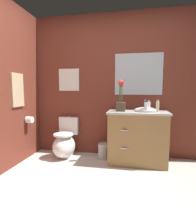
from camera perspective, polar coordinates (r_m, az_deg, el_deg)
ground_plane at (r=2.08m, az=-1.45°, el=-27.64°), size 9.48×9.48×0.00m
wall_back at (r=3.27m, az=8.06°, el=8.04°), size 4.42×0.05×2.50m
toilet at (r=3.32m, az=-10.32°, el=-9.59°), size 0.38×0.59×0.69m
vanity_cabinet at (r=3.03m, az=12.25°, el=-7.50°), size 0.94×0.56×1.02m
flower_vase at (r=2.91m, az=7.18°, el=3.93°), size 0.14×0.14×0.50m
soap_bottle at (r=2.87m, az=14.79°, el=1.58°), size 0.06×0.06×0.18m
lotion_bottle at (r=3.08m, az=15.55°, el=1.78°), size 0.06×0.06×0.17m
hand_wash_bottle at (r=2.94m, az=18.15°, el=1.69°), size 0.05×0.05×0.19m
trash_bin at (r=3.21m, az=1.70°, el=-12.10°), size 0.18×0.18×0.27m
wall_poster at (r=3.45m, az=-9.09°, el=9.92°), size 0.39×0.01×0.40m
wall_mirror at (r=3.25m, az=12.55°, el=11.49°), size 0.80×0.01×0.70m
hanging_towel at (r=3.12m, az=-23.92°, el=6.31°), size 0.03×0.28×0.52m
toilet_paper_roll at (r=3.30m, az=-20.67°, el=-2.28°), size 0.11×0.11×0.11m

